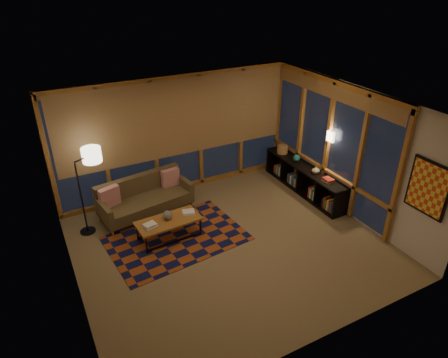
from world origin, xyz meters
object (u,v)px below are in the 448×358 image
coffee_table (169,229)px  floor_lamp (81,195)px  sofa (146,198)px  bookshelf (304,179)px

coffee_table → floor_lamp: (-1.38, 0.94, 0.64)m
sofa → coffee_table: sofa is taller
bookshelf → sofa: bearing=167.7°
floor_lamp → coffee_table: bearing=-62.6°
sofa → bookshelf: size_ratio=0.76×
coffee_table → floor_lamp: size_ratio=0.72×
floor_lamp → bookshelf: 4.87m
coffee_table → bookshelf: bookshelf is taller
sofa → coffee_table: bearing=-92.3°
sofa → bookshelf: (3.53, -0.77, -0.08)m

